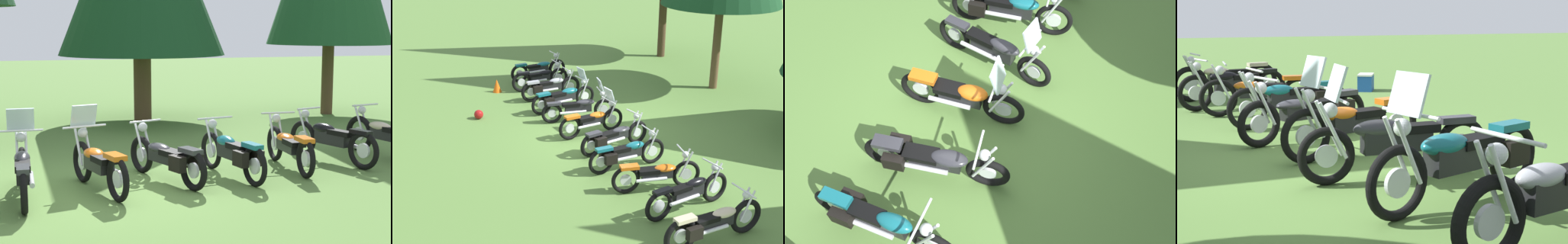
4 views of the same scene
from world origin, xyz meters
TOP-DOWN VIEW (x-y plane):
  - ground_plane at (0.00, 0.00)m, footprint 80.00×80.00m
  - motorcycle_4 at (-1.25, -0.24)m, footprint 0.71×2.36m
  - motorcycle_5 at (-0.06, -0.12)m, footprint 0.87×2.12m
  - motorcycle_6 at (1.16, 0.17)m, footprint 1.04×2.18m
  - motorcycle_7 at (2.35, 0.16)m, footprint 0.84×2.19m
  - motorcycle_8 at (3.59, 0.53)m, footprint 0.69×2.21m
  - motorcycle_9 at (4.64, 0.88)m, footprint 0.92×2.27m
  - motorcycle_10 at (5.92, 0.83)m, footprint 0.89×2.37m

SIDE VIEW (x-z plane):
  - ground_plane at x=0.00m, z-range 0.00..0.00m
  - motorcycle_6 at x=1.16m, z-range -0.07..0.93m
  - motorcycle_8 at x=3.59m, z-range -0.06..0.94m
  - motorcycle_7 at x=2.35m, z-range -0.05..0.96m
  - motorcycle_9 at x=4.64m, z-range -0.05..0.97m
  - motorcycle_4 at x=-1.25m, z-range -0.21..1.13m
  - motorcycle_10 at x=5.92m, z-range -0.05..0.99m
  - motorcycle_5 at x=-0.06m, z-range -0.21..1.15m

